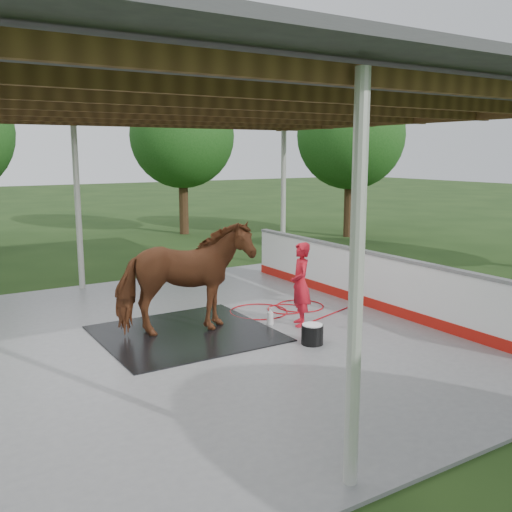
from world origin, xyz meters
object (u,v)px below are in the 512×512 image
handler (301,284)px  wash_bucket (312,334)px  horse (184,279)px  dasher_board (369,280)px

handler → wash_bucket: (-0.46, -0.96, -0.60)m
horse → handler: bearing=-96.6°
horse → handler: horse is taller
handler → wash_bucket: 1.22m
horse → wash_bucket: size_ratio=6.30×
dasher_board → wash_bucket: (-2.45, -1.30, -0.37)m
dasher_board → horse: bearing=175.8°
dasher_board → wash_bucket: dasher_board is taller
handler → dasher_board: bearing=124.3°
dasher_board → horse: (-4.00, 0.29, 0.45)m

